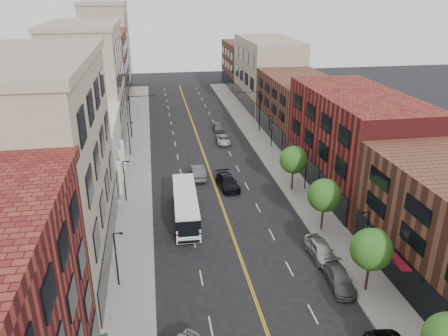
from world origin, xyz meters
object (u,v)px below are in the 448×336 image
car_lane_a (228,182)px  car_lane_b (223,140)px  car_parked_far (321,250)px  city_bus (186,204)px  car_lane_behind (198,172)px  car_lane_c (218,127)px  car_parked_mid (340,279)px

car_lane_a → car_lane_b: car_lane_a is taller
car_parked_far → car_lane_a: car_parked_far is taller
city_bus → car_parked_far: bearing=-37.5°
car_parked_far → car_lane_behind: car_parked_far is taller
city_bus → car_lane_c: 32.09m
car_lane_b → car_lane_c: (0.20, 6.96, 0.05)m
city_bus → car_parked_mid: (11.78, -14.00, -1.01)m
car_lane_a → car_lane_b: bearing=76.1°
car_parked_mid → car_lane_b: 38.18m
car_parked_mid → car_lane_b: size_ratio=1.00×
car_parked_mid → car_lane_c: size_ratio=1.14×
car_lane_c → car_lane_b: bearing=-89.8°
car_parked_far → car_lane_a: 17.71m
car_parked_mid → car_parked_far: car_parked_far is taller
car_parked_far → car_lane_behind: 22.42m
car_lane_c → car_lane_behind: bearing=-104.2°
car_parked_far → car_lane_b: (-3.62, 33.68, -0.18)m
car_parked_mid → car_parked_far: 4.33m
car_parked_mid → car_lane_behind: car_lane_behind is taller
city_bus → car_lane_b: city_bus is taller
city_bus → car_parked_mid: city_bus is taller
car_lane_a → car_lane_b: size_ratio=1.15×
car_parked_mid → car_lane_a: bearing=110.9°
car_lane_behind → car_lane_a: (3.30, -3.75, -0.04)m
car_parked_far → car_lane_c: 40.78m
city_bus → car_parked_mid: size_ratio=2.46×
car_parked_far → car_lane_behind: (-9.20, 20.44, -0.00)m
car_parked_mid → car_lane_behind: (-9.20, 24.77, 0.15)m
car_parked_mid → car_lane_behind: size_ratio=0.93×
city_bus → car_lane_b: bearing=73.1°
city_bus → car_lane_behind: 11.11m
car_parked_far → car_lane_b: car_parked_far is taller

